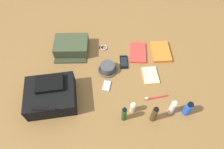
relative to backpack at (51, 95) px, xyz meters
The scene contains 16 objects.
ground_plane 0.46m from the backpack, 153.14° to the right, with size 2.64×2.02×0.02m, color brown.
backpack is the anchor object (origin of this frame).
toiletry_pouch 0.47m from the backpack, 98.26° to the right, with size 0.28×0.26×0.10m.
bucket_hat 0.46m from the backpack, 143.76° to the right, with size 0.15×0.15×0.06m.
deodorant_spray 0.92m from the backpack, behind, with size 0.05×0.05×0.13m.
toothpaste_tube 0.82m from the backpack, behind, with size 0.04×0.04×0.15m.
cologne_bottle 0.70m from the backpack, behind, with size 0.04×0.04×0.16m.
lotion_bottle 0.56m from the backpack, behind, with size 0.04×0.04×0.10m.
shampoo_bottle 0.51m from the backpack, 166.73° to the left, with size 0.03×0.03×0.15m.
paperback_novel 0.92m from the backpack, 149.57° to the right, with size 0.17×0.22×0.03m.
travel_guidebook 0.76m from the backpack, 143.35° to the right, with size 0.13×0.21×0.02m.
cell_phone 0.61m from the backpack, 144.66° to the right, with size 0.07×0.13×0.01m.
media_player 0.40m from the backpack, 160.90° to the right, with size 0.06×0.09×0.01m.
wristwatch 0.59m from the backpack, 123.10° to the right, with size 0.07×0.06×0.01m.
toothbrush 0.72m from the backpack, behind, with size 0.17×0.05×0.02m.
notepad 0.74m from the backpack, 161.57° to the right, with size 0.11×0.15×0.02m, color beige.
Camera 1 is at (-0.04, 0.85, 1.33)m, focal length 33.33 mm.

